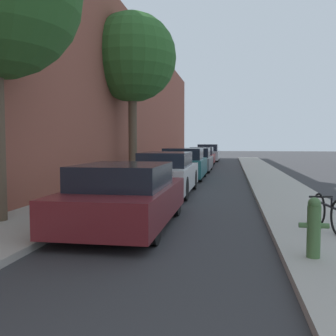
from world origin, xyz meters
name	(u,v)px	position (x,y,z in m)	size (l,w,h in m)	color
ground_plane	(202,184)	(0.00, 16.00, 0.00)	(120.00, 120.00, 0.00)	#333335
sidewalk_left	(134,181)	(-2.90, 16.00, 0.06)	(2.00, 52.00, 0.12)	#ADA89E
sidewalk_right	(275,184)	(2.90, 16.00, 0.06)	(2.00, 52.00, 0.12)	#ADA89E
building_facade_left	(102,86)	(-4.25, 16.00, 4.09)	(0.70, 52.00, 8.19)	brown
parked_car_maroon	(125,196)	(-0.95, 7.72, 0.63)	(1.86, 4.23, 1.29)	black
parked_car_white	(167,174)	(-0.93, 12.75, 0.68)	(1.69, 4.52, 1.39)	black
parked_car_teal	(184,164)	(-1.00, 18.00, 0.69)	(1.90, 4.09, 1.44)	black
parked_car_grey	(195,160)	(-0.92, 22.91, 0.65)	(1.87, 4.47, 1.38)	black
parked_car_red	(202,157)	(-0.98, 28.80, 0.65)	(1.80, 4.56, 1.35)	black
parked_car_silver	(208,153)	(-0.88, 34.82, 0.72)	(1.90, 4.55, 1.53)	black
street_tree_far	(132,58)	(-3.13, 16.76, 5.37)	(3.85, 3.85, 7.21)	brown
fire_hydrant	(314,227)	(2.31, 5.74, 0.55)	(0.40, 0.18, 0.84)	#47703D
bicycle	(328,212)	(2.92, 7.56, 0.44)	(0.44, 1.50, 0.62)	black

